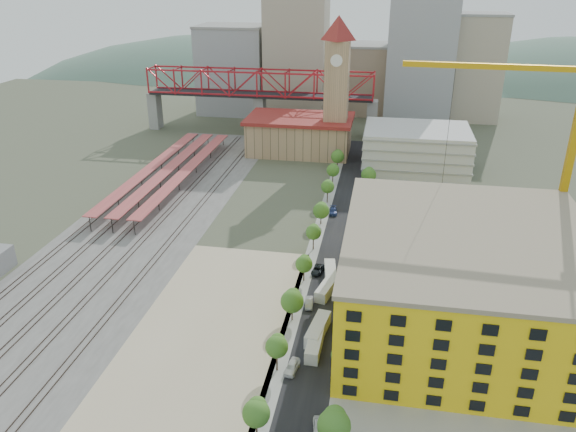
% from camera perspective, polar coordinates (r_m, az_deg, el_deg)
% --- Properties ---
extents(ground, '(400.00, 400.00, 0.00)m').
position_cam_1_polar(ground, '(132.35, -2.24, -4.03)').
color(ground, '#474C38').
rests_on(ground, ground).
extents(ballast_strip, '(36.00, 165.00, 0.06)m').
position_cam_1_polar(ballast_strip, '(157.97, -13.75, 0.08)').
color(ballast_strip, '#605E59').
rests_on(ballast_strip, ground).
extents(dirt_lot, '(28.00, 67.00, 0.06)m').
position_cam_1_polar(dirt_lot, '(107.38, -8.00, -11.56)').
color(dirt_lot, tan).
rests_on(dirt_lot, ground).
extents(street_asphalt, '(12.00, 170.00, 0.06)m').
position_cam_1_polar(street_asphalt, '(143.53, 5.29, -1.78)').
color(street_asphalt, black).
rests_on(street_asphalt, ground).
extents(sidewalk_west, '(3.00, 170.00, 0.04)m').
position_cam_1_polar(sidewalk_west, '(144.00, 3.11, -1.62)').
color(sidewalk_west, gray).
rests_on(sidewalk_west, ground).
extents(sidewalk_east, '(3.00, 170.00, 0.04)m').
position_cam_1_polar(sidewalk_east, '(143.27, 7.48, -1.94)').
color(sidewalk_east, gray).
rests_on(sidewalk_east, ground).
extents(construction_pad, '(50.00, 90.00, 0.06)m').
position_cam_1_polar(construction_pad, '(114.30, 18.47, -10.29)').
color(construction_pad, gray).
rests_on(construction_pad, ground).
extents(rail_tracks, '(26.56, 160.00, 0.18)m').
position_cam_1_polar(rail_tracks, '(158.63, -14.35, 0.17)').
color(rail_tracks, '#382B23').
rests_on(rail_tracks, ground).
extents(platform_canopies, '(16.00, 80.00, 4.12)m').
position_cam_1_polar(platform_canopies, '(181.99, -11.98, 4.77)').
color(platform_canopies, '#BE4F49').
rests_on(platform_canopies, ground).
extents(station_hall, '(38.00, 24.00, 13.10)m').
position_cam_1_polar(station_hall, '(206.08, 1.21, 8.30)').
color(station_hall, tan).
rests_on(station_hall, ground).
extents(clock_tower, '(12.00, 12.00, 52.00)m').
position_cam_1_polar(clock_tower, '(197.78, 5.01, 14.10)').
color(clock_tower, tan).
rests_on(clock_tower, ground).
extents(parking_garage, '(34.00, 26.00, 14.00)m').
position_cam_1_polar(parking_garage, '(192.46, 12.86, 6.68)').
color(parking_garage, silver).
rests_on(parking_garage, ground).
extents(truss_bridge, '(94.00, 9.60, 25.60)m').
position_cam_1_polar(truss_bridge, '(229.03, -2.92, 12.99)').
color(truss_bridge, gray).
rests_on(truss_bridge, ground).
extents(construction_building, '(44.60, 50.60, 18.80)m').
position_cam_1_polar(construction_building, '(109.03, 17.54, -6.12)').
color(construction_building, yellow).
rests_on(construction_building, ground).
extents(street_trees, '(15.40, 124.40, 8.00)m').
position_cam_1_polar(street_trees, '(134.61, 4.89, -3.60)').
color(street_trees, '#345F1C').
rests_on(street_trees, ground).
extents(skyline, '(133.00, 46.00, 60.00)m').
position_cam_1_polar(skyline, '(260.09, 6.21, 15.07)').
color(skyline, '#9EA0A3').
rests_on(skyline, ground).
extents(distant_hills, '(647.00, 264.00, 227.00)m').
position_cam_1_polar(distant_hills, '(400.49, 12.27, 2.59)').
color(distant_hills, '#4C6B59').
rests_on(distant_hills, ground).
extents(tower_crane, '(48.11, 4.22, 51.35)m').
position_cam_1_polar(tower_crane, '(127.94, 25.78, 7.85)').
color(tower_crane, '#CE960D').
rests_on(tower_crane, ground).
extents(site_trailer_a, '(2.51, 8.98, 2.45)m').
position_cam_1_polar(site_trailer_a, '(101.38, 2.73, -12.90)').
color(site_trailer_a, silver).
rests_on(site_trailer_a, ground).
extents(site_trailer_b, '(3.90, 9.80, 2.61)m').
position_cam_1_polar(site_trailer_b, '(104.86, 3.06, -11.45)').
color(site_trailer_b, silver).
rests_on(site_trailer_b, ground).
extents(site_trailer_c, '(4.37, 9.25, 2.45)m').
position_cam_1_polar(site_trailer_c, '(117.31, 3.99, -7.33)').
color(site_trailer_c, silver).
rests_on(site_trailer_c, ground).
extents(site_trailer_d, '(3.68, 9.17, 2.44)m').
position_cam_1_polar(site_trailer_d, '(122.79, 4.32, -5.81)').
color(site_trailer_d, silver).
rests_on(site_trailer_d, ground).
extents(car_0, '(2.54, 4.88, 1.59)m').
position_cam_1_polar(car_0, '(97.09, 0.40, -15.10)').
color(car_0, silver).
rests_on(car_0, ground).
extents(car_1, '(1.97, 4.46, 1.42)m').
position_cam_1_polar(car_1, '(113.31, 2.15, -8.82)').
color(car_1, '#A3A1A7').
rests_on(car_1, ground).
extents(car_2, '(2.76, 5.03, 1.34)m').
position_cam_1_polar(car_2, '(125.01, 3.04, -5.49)').
color(car_2, black).
rests_on(car_2, ground).
extents(car_3, '(2.62, 5.28, 1.47)m').
position_cam_1_polar(car_3, '(154.66, 4.61, 0.49)').
color(car_3, navy).
rests_on(car_3, ground).
extents(car_4, '(2.13, 4.08, 1.33)m').
position_cam_1_polar(car_4, '(87.41, 3.08, -20.59)').
color(car_4, silver).
rests_on(car_4, ground).
extents(car_5, '(1.85, 4.87, 1.58)m').
position_cam_1_polar(car_5, '(116.59, 5.41, -7.85)').
color(car_5, gray).
rests_on(car_5, ground).
extents(car_6, '(2.90, 5.14, 1.36)m').
position_cam_1_polar(car_6, '(134.94, 6.21, -3.26)').
color(car_6, black).
rests_on(car_6, ground).
extents(car_7, '(2.70, 5.01, 1.38)m').
position_cam_1_polar(car_7, '(153.76, 6.81, 0.23)').
color(car_7, navy).
rests_on(car_7, ground).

